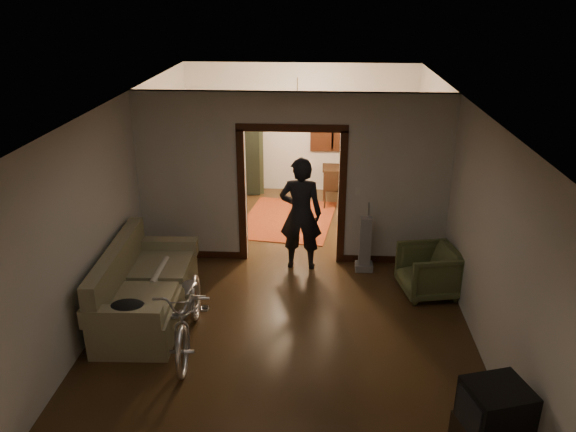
# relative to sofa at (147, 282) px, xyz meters

# --- Properties ---
(floor) EXTENTS (5.00, 8.50, 0.01)m
(floor) POSITION_rel_sofa_xyz_m (1.89, 1.12, -0.51)
(floor) COLOR #301E0F
(floor) RESTS_ON ground
(ceiling) EXTENTS (5.00, 8.50, 0.01)m
(ceiling) POSITION_rel_sofa_xyz_m (1.89, 1.12, 2.29)
(ceiling) COLOR white
(ceiling) RESTS_ON floor
(wall_back) EXTENTS (5.00, 0.02, 2.80)m
(wall_back) POSITION_rel_sofa_xyz_m (1.89, 5.37, 0.89)
(wall_back) COLOR beige
(wall_back) RESTS_ON floor
(wall_left) EXTENTS (0.02, 8.50, 2.80)m
(wall_left) POSITION_rel_sofa_xyz_m (-0.61, 1.12, 0.89)
(wall_left) COLOR beige
(wall_left) RESTS_ON floor
(wall_right) EXTENTS (0.02, 8.50, 2.80)m
(wall_right) POSITION_rel_sofa_xyz_m (4.39, 1.12, 0.89)
(wall_right) COLOR beige
(wall_right) RESTS_ON floor
(partition_wall) EXTENTS (5.00, 0.14, 2.80)m
(partition_wall) POSITION_rel_sofa_xyz_m (1.89, 1.87, 0.89)
(partition_wall) COLOR beige
(partition_wall) RESTS_ON floor
(door_casing) EXTENTS (1.74, 0.20, 2.32)m
(door_casing) POSITION_rel_sofa_xyz_m (1.89, 1.87, 0.59)
(door_casing) COLOR black
(door_casing) RESTS_ON floor
(far_window) EXTENTS (0.98, 0.06, 1.28)m
(far_window) POSITION_rel_sofa_xyz_m (2.59, 5.33, 1.04)
(far_window) COLOR black
(far_window) RESTS_ON wall_back
(chandelier) EXTENTS (0.24, 0.24, 0.24)m
(chandelier) POSITION_rel_sofa_xyz_m (1.89, 3.62, 1.84)
(chandelier) COLOR #FFE0A5
(chandelier) RESTS_ON ceiling
(light_switch) EXTENTS (0.08, 0.01, 0.12)m
(light_switch) POSITION_rel_sofa_xyz_m (2.94, 1.80, 0.74)
(light_switch) COLOR silver
(light_switch) RESTS_ON partition_wall
(sofa) EXTENTS (1.07, 2.23, 1.01)m
(sofa) POSITION_rel_sofa_xyz_m (0.00, 0.00, 0.00)
(sofa) COLOR #74714D
(sofa) RESTS_ON floor
(rolled_paper) EXTENTS (0.09, 0.76, 0.09)m
(rolled_paper) POSITION_rel_sofa_xyz_m (0.10, 0.30, 0.02)
(rolled_paper) COLOR beige
(rolled_paper) RESTS_ON sofa
(jacket) EXTENTS (0.43, 0.32, 0.13)m
(jacket) POSITION_rel_sofa_xyz_m (0.05, -0.91, 0.17)
(jacket) COLOR black
(jacket) RESTS_ON sofa
(bicycle) EXTENTS (0.82, 1.92, 0.98)m
(bicycle) POSITION_rel_sofa_xyz_m (0.74, -0.66, -0.01)
(bicycle) COLOR silver
(bicycle) RESTS_ON floor
(armchair) EXTENTS (0.94, 0.92, 0.73)m
(armchair) POSITION_rel_sofa_xyz_m (3.97, 0.83, -0.14)
(armchair) COLOR #505831
(armchair) RESTS_ON floor
(crt_tv) EXTENTS (0.66, 0.63, 0.47)m
(crt_tv) POSITION_rel_sofa_xyz_m (3.99, -2.48, 0.20)
(crt_tv) COLOR black
(crt_tv) RESTS_ON tv_stand
(vacuum) EXTENTS (0.30, 0.25, 0.92)m
(vacuum) POSITION_rel_sofa_xyz_m (3.09, 1.52, -0.05)
(vacuum) COLOR gray
(vacuum) RESTS_ON floor
(person) EXTENTS (0.70, 0.47, 1.86)m
(person) POSITION_rel_sofa_xyz_m (2.05, 1.59, 0.42)
(person) COLOR black
(person) RESTS_ON floor
(oriental_rug) EXTENTS (1.96, 2.41, 0.02)m
(oriental_rug) POSITION_rel_sofa_xyz_m (1.73, 3.55, -0.50)
(oriental_rug) COLOR maroon
(oriental_rug) RESTS_ON floor
(locker) EXTENTS (0.97, 0.71, 1.74)m
(locker) POSITION_rel_sofa_xyz_m (0.62, 5.13, 0.36)
(locker) COLOR #252C1A
(locker) RESTS_ON floor
(globe) EXTENTS (0.28, 0.28, 0.28)m
(globe) POSITION_rel_sofa_xyz_m (0.62, 5.13, 1.43)
(globe) COLOR #1E5972
(globe) RESTS_ON locker
(desk) EXTENTS (0.98, 0.61, 0.70)m
(desk) POSITION_rel_sofa_xyz_m (2.86, 4.82, -0.16)
(desk) COLOR black
(desk) RESTS_ON floor
(desk_chair) EXTENTS (0.41, 0.41, 0.83)m
(desk_chair) POSITION_rel_sofa_xyz_m (2.60, 4.34, -0.09)
(desk_chair) COLOR black
(desk_chair) RESTS_ON floor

